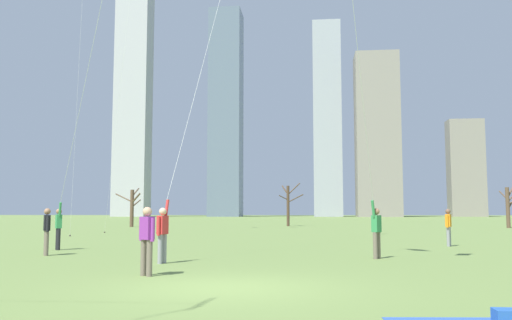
# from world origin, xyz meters

# --- Properties ---
(ground_plane) EXTENTS (400.00, 400.00, 0.00)m
(ground_plane) POSITION_xyz_m (0.00, 0.00, 0.00)
(ground_plane) COLOR olive
(kite_flyer_midfield_left_green) EXTENTS (2.21, 10.53, 19.87)m
(kite_flyer_midfield_left_green) POSITION_xyz_m (-2.40, 5.94, 3.21)
(kite_flyer_midfield_left_green) COLOR gray
(kite_flyer_midfield_left_green) RESTS_ON ground
(kite_flyer_foreground_left_white) EXTENTS (7.96, 10.14, 18.42)m
(kite_flyer_foreground_left_white) POSITION_xyz_m (-6.36, 7.31, 5.16)
(kite_flyer_foreground_left_white) COLOR black
(kite_flyer_foreground_left_white) RESTS_ON ground
(kite_flyer_midfield_center_purple) EXTENTS (2.17, 6.33, 13.32)m
(kite_flyer_midfield_center_purple) POSITION_xyz_m (3.55, 6.09, 2.78)
(kite_flyer_midfield_center_purple) COLOR #726656
(kite_flyer_midfield_center_purple) RESTS_ON ground
(bystander_far_off_by_trees) EXTENTS (0.43, 0.36, 1.62)m
(bystander_far_off_by_trees) POSITION_xyz_m (-2.14, 1.71, 0.90)
(bystander_far_off_by_trees) COLOR #726656
(bystander_far_off_by_trees) RESTS_ON ground
(bystander_watching_nearby) EXTENTS (0.35, 0.44, 1.62)m
(bystander_watching_nearby) POSITION_xyz_m (-7.38, 7.06, 0.90)
(bystander_watching_nearby) COLOR #726656
(bystander_watching_nearby) RESTS_ON ground
(bystander_strolling_midfield) EXTENTS (0.32, 0.47, 1.62)m
(bystander_strolling_midfield) POSITION_xyz_m (7.63, 13.54, 0.90)
(bystander_strolling_midfield) COLOR gray
(bystander_strolling_midfield) RESTS_ON ground
(bare_tree_far_right_edge) EXTENTS (2.96, 2.77, 3.87)m
(bare_tree_far_right_edge) POSITION_xyz_m (-15.84, 40.42, 2.04)
(bare_tree_far_right_edge) COLOR brown
(bare_tree_far_right_edge) RESTS_ON ground
(bare_tree_center) EXTENTS (2.53, 1.91, 4.47)m
(bare_tree_center) POSITION_xyz_m (-0.75, 44.69, 2.36)
(bare_tree_center) COLOR #4C3828
(bare_tree_center) RESTS_ON ground
(bare_tree_left_of_center) EXTENTS (1.63, 1.87, 3.95)m
(bare_tree_left_of_center) POSITION_xyz_m (19.57, 40.74, 2.10)
(bare_tree_left_of_center) COLOR brown
(bare_tree_left_of_center) RESTS_ON ground
(skyline_wide_slab) EXTENTS (11.77, 9.54, 45.15)m
(skyline_wide_slab) POSITION_xyz_m (19.57, 139.04, 22.58)
(skyline_wide_slab) COLOR gray
(skyline_wide_slab) RESTS_ON ground
(skyline_slender_spire) EXTENTS (8.01, 6.32, 56.33)m
(skyline_slender_spire) POSITION_xyz_m (6.06, 143.01, 28.17)
(skyline_slender_spire) COLOR #9EA3AD
(skyline_slender_spire) RESTS_ON ground
(skyline_tall_tower) EXTENTS (9.65, 5.73, 27.57)m
(skyline_tall_tower) POSITION_xyz_m (45.17, 147.13, 13.78)
(skyline_tall_tower) COLOR gray
(skyline_tall_tower) RESTS_ON ground
(skyline_short_annex) EXTENTS (9.72, 6.92, 73.74)m
(skyline_short_annex) POSITION_xyz_m (-50.40, 139.67, 33.75)
(skyline_short_annex) COLOR #B2B2B7
(skyline_short_annex) RESTS_ON ground
(skyline_mid_tower_right) EXTENTS (9.12, 9.50, 60.58)m
(skyline_mid_tower_right) POSITION_xyz_m (-23.32, 142.52, 30.29)
(skyline_mid_tower_right) COLOR slate
(skyline_mid_tower_right) RESTS_ON ground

